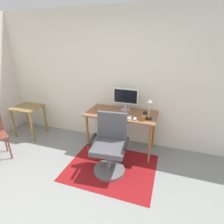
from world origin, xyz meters
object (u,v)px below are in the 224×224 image
object	(u,v)px
cell_phone	(145,113)
office_chair	(110,148)
desk	(121,117)
desk_lamp	(150,106)
side_table	(28,112)
keyboard	(120,116)
computer_mouse	(135,118)
coffee_cup	(143,118)
monitor	(126,97)

from	to	relation	value
cell_phone	office_chair	size ratio (longest dim) A/B	0.15
desk	cell_phone	distance (m)	0.45
cell_phone	office_chair	distance (m)	0.96
desk_lamp	side_table	size ratio (longest dim) A/B	0.53
desk	keyboard	distance (m)	0.21
computer_mouse	desk_lamp	xyz separation A→B (m)	(0.22, 0.10, 0.21)
keyboard	coffee_cup	bearing A→B (deg)	-2.83
cell_phone	coffee_cup	bearing A→B (deg)	-91.33
office_chair	side_table	distance (m)	2.19
keyboard	coffee_cup	distance (m)	0.42
monitor	keyboard	xyz separation A→B (m)	(-0.00, -0.37, -0.24)
cell_phone	office_chair	world-z (taller)	office_chair
coffee_cup	office_chair	world-z (taller)	office_chair
desk	side_table	world-z (taller)	desk
office_chair	side_table	world-z (taller)	office_chair
desk	desk_lamp	world-z (taller)	desk_lamp
computer_mouse	coffee_cup	distance (m)	0.14
coffee_cup	cell_phone	xyz separation A→B (m)	(-0.02, 0.34, -0.04)
keyboard	office_chair	distance (m)	0.59
desk	side_table	bearing A→B (deg)	-176.90
cell_phone	monitor	bearing A→B (deg)	167.97
monitor	coffee_cup	size ratio (longest dim) A/B	5.59
desk_lamp	side_table	bearing A→B (deg)	-179.94
keyboard	side_table	distance (m)	2.14
computer_mouse	desk	bearing A→B (deg)	144.85
computer_mouse	coffee_cup	world-z (taller)	coffee_cup
computer_mouse	cell_phone	world-z (taller)	computer_mouse
keyboard	side_table	bearing A→B (deg)	178.05
desk_lamp	computer_mouse	bearing A→B (deg)	-155.98
cell_phone	keyboard	bearing A→B (deg)	-145.45
computer_mouse	desk_lamp	world-z (taller)	desk_lamp
side_table	desk_lamp	bearing A→B (deg)	0.06
desk	office_chair	xyz separation A→B (m)	(0.00, -0.66, -0.26)
desk	cell_phone	xyz separation A→B (m)	(0.42, 0.13, 0.09)
monitor	computer_mouse	bearing A→B (deg)	-55.34
keyboard	coffee_cup	xyz separation A→B (m)	(0.41, -0.02, 0.03)
desk	monitor	world-z (taller)	monitor
cell_phone	desk_lamp	world-z (taller)	desk_lamp
coffee_cup	cell_phone	size ratio (longest dim) A/B	0.61
office_chair	computer_mouse	bearing A→B (deg)	50.96
computer_mouse	cell_phone	distance (m)	0.36
side_table	coffee_cup	bearing A→B (deg)	-2.09
cell_phone	side_table	xyz separation A→B (m)	(-2.53, -0.24, -0.22)
keyboard	coffee_cup	size ratio (longest dim) A/B	5.03
desk	office_chair	world-z (taller)	office_chair
desk_lamp	cell_phone	bearing A→B (deg)	111.94
computer_mouse	keyboard	bearing A→B (deg)	175.44
keyboard	side_table	size ratio (longest dim) A/B	0.63
coffee_cup	side_table	xyz separation A→B (m)	(-2.54, 0.09, -0.26)
coffee_cup	office_chair	distance (m)	0.73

